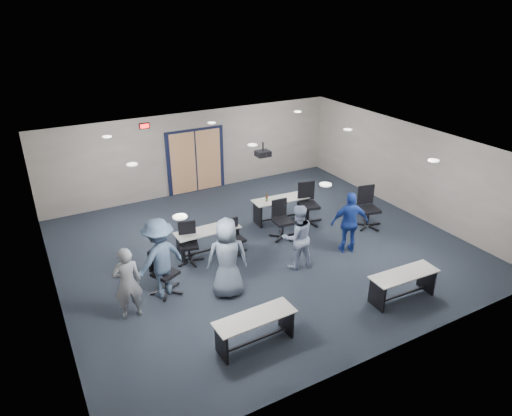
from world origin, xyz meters
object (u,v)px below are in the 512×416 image
chair_loose_left (165,272)px  person_gray (127,283)px  table_front_left (255,325)px  chair_loose_right (369,208)px  chair_back_a (189,244)px  person_navy (350,223)px  table_back_left (208,237)px  table_back_right (281,205)px  chair_back_c (283,220)px  chair_back_d (309,204)px  table_front_right (403,281)px  chair_back_b (235,238)px  person_lightblue (298,237)px  person_plaid (227,258)px  person_back (160,258)px

chair_loose_left → person_gray: 1.03m
table_front_left → chair_loose_right: bearing=26.4°
chair_back_a → person_navy: person_navy is taller
table_back_left → chair_back_a: (-0.58, -0.17, 0.05)m
table_back_right → chair_back_c: bearing=-115.6°
chair_back_a → chair_loose_right: bearing=7.6°
table_back_left → chair_back_d: 3.26m
chair_back_a → table_front_right: bearing=-31.5°
chair_back_c → person_gray: (-4.52, -1.37, 0.27)m
chair_back_b → chair_loose_right: bearing=-11.3°
person_lightblue → chair_back_c: bearing=-99.8°
chair_loose_right → person_plaid: (-4.91, -1.02, 0.32)m
chair_loose_left → person_lightblue: (3.14, -0.47, 0.28)m
chair_back_b → person_lightblue: size_ratio=0.58×
table_front_left → table_back_left: bearing=79.2°
table_back_right → table_front_right: bearing=-82.7°
table_front_left → person_plaid: (0.26, 1.72, 0.48)m
table_front_left → chair_back_b: (1.16, 3.16, 0.03)m
chair_back_a → chair_loose_left: 1.34m
person_plaid → person_lightblue: bearing=-155.5°
table_front_right → person_gray: 5.79m
chair_back_c → person_gray: bearing=-159.4°
chair_back_a → chair_back_c: bearing=14.2°
table_front_left → table_front_right: 3.51m
chair_back_c → person_gray: size_ratio=0.67×
chair_loose_left → person_gray: person_gray is taller
table_back_left → chair_back_c: size_ratio=1.57×
chair_back_c → person_lightblue: size_ratio=0.65×
person_gray → table_front_left: bearing=134.3°
table_back_left → chair_back_d: bearing=4.0°
table_back_left → person_plaid: (-0.32, -1.84, 0.45)m
person_plaid → table_back_right: bearing=-121.0°
table_back_left → chair_back_b: chair_back_b is taller
chair_back_a → chair_back_c: size_ratio=0.97×
chair_back_d → chair_loose_left: (-4.75, -1.35, -0.06)m
chair_back_b → person_plaid: 1.76m
person_lightblue → person_navy: size_ratio=0.99×
chair_back_c → person_plaid: bearing=-142.3°
table_front_left → table_front_right: same height
chair_loose_left → person_gray: (-0.90, -0.43, 0.26)m
person_plaid → person_lightblue: person_plaid is taller
table_front_right → chair_back_c: bearing=105.1°
chair_loose_left → person_lightblue: size_ratio=0.66×
chair_back_b → person_back: size_ratio=0.51×
table_back_left → person_plaid: person_plaid is taller
table_back_right → person_navy: (0.57, -2.37, 0.33)m
chair_back_c → chair_back_d: bearing=23.8°
chair_back_a → chair_back_d: size_ratio=0.86×
table_back_left → person_lightblue: bearing=-44.4°
person_navy → chair_back_b: bearing=-1.0°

